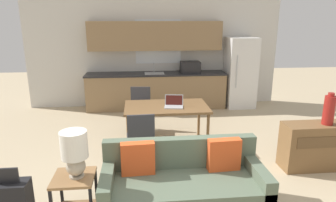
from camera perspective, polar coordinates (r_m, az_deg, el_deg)
wall_back at (r=7.76m, az=-2.46°, el=9.09°), size 6.40×0.07×2.70m
kitchen_counter at (r=7.53m, az=-2.17°, el=4.97°), size 3.48×0.65×2.15m
refrigerator at (r=7.86m, az=13.58°, el=5.28°), size 0.71×0.72×1.76m
dining_table at (r=5.28m, az=-0.32°, el=-1.58°), size 1.46×0.89×0.73m
couch at (r=3.70m, az=2.85°, el=-15.30°), size 1.89×0.80×0.82m
side_table at (r=3.61m, az=-17.31°, el=-16.12°), size 0.44×0.44×0.56m
table_lamp at (r=3.38m, az=-17.38°, el=-9.06°), size 0.29×0.29×0.52m
credenza at (r=5.08m, az=25.91°, el=-7.71°), size 0.94×0.40×0.71m
vase at (r=4.96m, az=28.34°, el=-1.48°), size 0.16×0.16×0.48m
dining_chair_far_left at (r=6.05m, az=-5.34°, el=-1.12°), size 0.47×0.47×0.88m
dining_chair_near_left at (r=4.57m, az=-5.20°, el=-6.74°), size 0.44×0.44×0.88m
laptop at (r=5.21m, az=1.13°, el=-0.55°), size 0.36×0.30×0.20m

